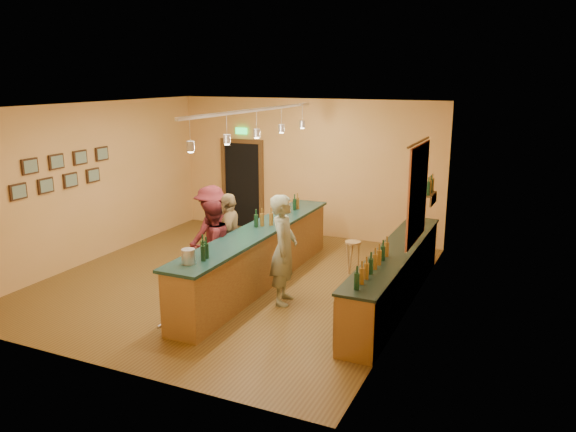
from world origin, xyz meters
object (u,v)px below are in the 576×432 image
at_px(bartender, 284,250).
at_px(customer_b, 230,238).
at_px(customer_c, 212,230).
at_px(back_counter, 395,275).
at_px(tasting_bar, 258,253).
at_px(customer_a, 212,247).
at_px(bar_stool, 353,249).

xyz_separation_m(bartender, customer_b, (-1.31, 0.50, -0.09)).
bearing_deg(customer_c, back_counter, 102.49).
height_order(tasting_bar, customer_a, customer_a).
bearing_deg(customer_c, customer_a, 44.39).
height_order(back_counter, tasting_bar, tasting_bar).
bearing_deg(customer_a, customer_b, -169.31).
height_order(tasting_bar, bar_stool, tasting_bar).
relative_size(back_counter, bartender, 2.46).
relative_size(tasting_bar, customer_b, 3.06).
bearing_deg(bartender, back_counter, -79.48).
bearing_deg(bar_stool, customer_c, -154.90).
bearing_deg(bartender, bar_stool, -30.43).
bearing_deg(customer_a, back_counter, 117.19).
bearing_deg(back_counter, customer_c, 179.93).
distance_m(back_counter, customer_c, 3.55).
bearing_deg(tasting_bar, customer_c, 170.26).
distance_m(tasting_bar, customer_c, 1.12).
distance_m(customer_a, customer_b, 0.60).
height_order(customer_b, customer_c, customer_c).
distance_m(tasting_bar, bartender, 0.99).
height_order(back_counter, bar_stool, back_counter).
bearing_deg(customer_c, customer_b, 78.19).
bearing_deg(bar_stool, tasting_bar, -135.63).
bearing_deg(customer_b, tasting_bar, 73.94).
bearing_deg(back_counter, customer_b, -175.50).
relative_size(customer_c, bar_stool, 2.75).
distance_m(customer_c, bar_stool, 2.72).
relative_size(back_counter, customer_a, 2.76).
xyz_separation_m(bartender, customer_a, (-1.32, -0.10, -0.10)).
xyz_separation_m(tasting_bar, customer_c, (-1.08, 0.19, 0.25)).
relative_size(tasting_bar, customer_c, 2.97).
height_order(bartender, bar_stool, bartender).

